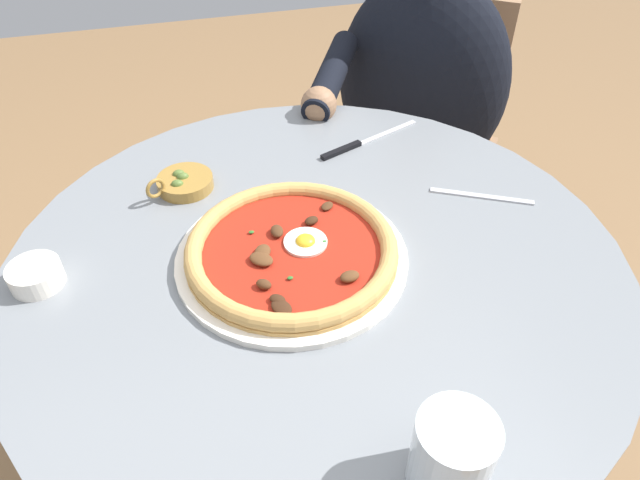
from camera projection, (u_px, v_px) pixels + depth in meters
dining_table at (317, 343)px, 0.96m from camera, size 0.89×0.89×0.76m
pizza_on_plate at (292, 253)px, 0.81m from camera, size 0.33×0.33×0.03m
water_glass at (451, 459)px, 0.56m from camera, size 0.08×0.08×0.10m
steak_knife at (356, 145)px, 1.05m from camera, size 0.21×0.09×0.01m
ramekin_capers at (35, 275)px, 0.78m from camera, size 0.07×0.07×0.03m
olive_pan at (184, 182)px, 0.95m from camera, size 0.11×0.09×0.04m
fork_utensil at (482, 196)px, 0.93m from camera, size 0.15×0.08×0.00m
diner_person at (412, 155)px, 1.48m from camera, size 0.56×0.43×1.12m
cafe_chair_diner at (424, 129)px, 1.58m from camera, size 0.54×0.54×0.83m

